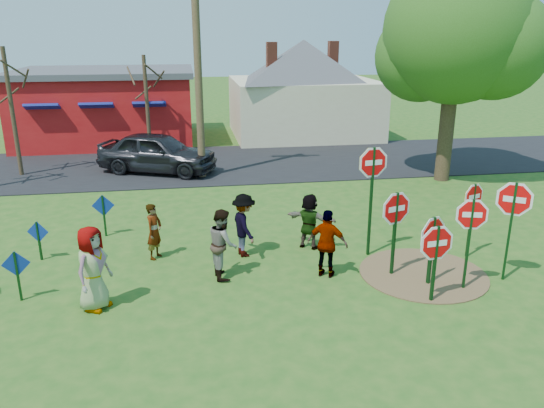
{
  "coord_description": "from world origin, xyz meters",
  "views": [
    {
      "loc": [
        -1.25,
        -12.47,
        5.91
      ],
      "look_at": [
        0.91,
        0.85,
        1.47
      ],
      "focal_mm": 35.0,
      "sensor_mm": 36.0,
      "label": 1
    }
  ],
  "objects": [
    {
      "name": "person_e",
      "position": [
        2.05,
        -0.71,
        0.87
      ],
      "size": [
        1.1,
        0.88,
        1.75
      ],
      "primitive_type": "imported",
      "rotation": [
        0.0,
        0.0,
        2.63
      ],
      "color": "#3D2650",
      "rests_on": "ground"
    },
    {
      "name": "person_d",
      "position": [
        0.15,
        0.92,
        0.88
      ],
      "size": [
        0.89,
        1.25,
        1.75
      ],
      "primitive_type": "imported",
      "rotation": [
        0.0,
        0.0,
        1.8
      ],
      "color": "#333337",
      "rests_on": "ground"
    },
    {
      "name": "ground",
      "position": [
        0.0,
        0.0,
        0.0
      ],
      "size": [
        120.0,
        120.0,
        0.0
      ],
      "primitive_type": "plane",
      "color": "#215518",
      "rests_on": "ground"
    },
    {
      "name": "stop_sign_b",
      "position": [
        3.52,
        0.42,
        2.31
      ],
      "size": [
        1.1,
        0.19,
        3.17
      ],
      "rotation": [
        0.0,
        0.0,
        0.16
      ],
      "color": "#0E3413",
      "rests_on": "ground"
    },
    {
      "name": "cream_house",
      "position": [
        5.5,
        18.0,
        2.92
      ],
      "size": [
        9.4,
        9.4,
        6.5
      ],
      "color": "beige",
      "rests_on": "ground"
    },
    {
      "name": "stop_sign_e",
      "position": [
        4.38,
        -1.54,
        1.21
      ],
      "size": [
        1.07,
        0.58,
        1.9
      ],
      "rotation": [
        0.0,
        0.0,
        0.49
      ],
      "color": "#0E3413",
      "rests_on": "ground"
    },
    {
      "name": "blue_diamond_c",
      "position": [
        -5.3,
        1.48,
        0.68
      ],
      "size": [
        0.58,
        0.16,
        1.1
      ],
      "rotation": [
        0.0,
        0.0,
        -0.24
      ],
      "color": "#0E3413",
      "rests_on": "ground"
    },
    {
      "name": "dirt_patch",
      "position": [
        4.5,
        -1.0,
        0.01
      ],
      "size": [
        3.2,
        3.2,
        0.03
      ],
      "primitive_type": "cylinder",
      "color": "brown",
      "rests_on": "ground"
    },
    {
      "name": "leafy_tree",
      "position": [
        9.22,
        7.33,
        5.59
      ],
      "size": [
        6.11,
        5.57,
        8.68
      ],
      "color": "#382819",
      "rests_on": "ground"
    },
    {
      "name": "person_f",
      "position": [
        2.03,
        1.18,
        0.8
      ],
      "size": [
        1.47,
        1.24,
        1.59
      ],
      "primitive_type": "imported",
      "rotation": [
        0.0,
        0.0,
        2.52
      ],
      "color": "#1E5928",
      "rests_on": "ground"
    },
    {
      "name": "stop_sign_d",
      "position": [
        6.15,
        -0.14,
        1.56
      ],
      "size": [
        0.88,
        0.36,
        2.19
      ],
      "rotation": [
        0.0,
        0.0,
        0.38
      ],
      "color": "#0E3413",
      "rests_on": "ground"
    },
    {
      "name": "road",
      "position": [
        0.0,
        11.5,
        0.02
      ],
      "size": [
        120.0,
        7.5,
        0.04
      ],
      "primitive_type": "cube",
      "color": "black",
      "rests_on": "ground"
    },
    {
      "name": "utility_pole",
      "position": [
        -0.69,
        9.29,
        5.18
      ],
      "size": [
        2.41,
        0.35,
        9.83
      ],
      "rotation": [
        0.0,
        0.0,
        -0.09
      ],
      "color": "#4C3823",
      "rests_on": "ground"
    },
    {
      "name": "suv",
      "position": [
        -2.55,
        10.35,
        0.9
      ],
      "size": [
        5.46,
        3.86,
        1.73
      ],
      "primitive_type": "imported",
      "rotation": [
        0.0,
        0.0,
        1.17
      ],
      "color": "#323238",
      "rests_on": "road"
    },
    {
      "name": "stop_sign_g",
      "position": [
        3.7,
        -0.89,
        1.59
      ],
      "size": [
        1.07,
        0.36,
        2.33
      ],
      "rotation": [
        0.0,
        0.0,
        0.31
      ],
      "color": "#0E3413",
      "rests_on": "ground"
    },
    {
      "name": "blue_diamond_d",
      "position": [
        -3.82,
        3.03,
        0.8
      ],
      "size": [
        0.66,
        0.06,
        1.29
      ],
      "rotation": [
        0.0,
        0.0,
        -0.02
      ],
      "color": "#0E3413",
      "rests_on": "ground"
    },
    {
      "name": "bare_tree_west",
      "position": [
        -8.31,
        10.82,
        3.43
      ],
      "size": [
        1.8,
        1.8,
        5.3
      ],
      "color": "#382819",
      "rests_on": "ground"
    },
    {
      "name": "blue_diamond_b",
      "position": [
        -5.2,
        -0.82,
        0.76
      ],
      "size": [
        0.61,
        0.1,
        1.22
      ],
      "rotation": [
        0.0,
        0.0,
        0.14
      ],
      "color": "#0E3413",
      "rests_on": "ground"
    },
    {
      "name": "red_building",
      "position": [
        -5.5,
        17.99,
        1.97
      ],
      "size": [
        9.4,
        7.69,
        3.9
      ],
      "color": "#A11011",
      "rests_on": "ground"
    },
    {
      "name": "stop_sign_f",
      "position": [
        6.34,
        -1.59,
        1.89
      ],
      "size": [
        0.95,
        0.65,
        2.66
      ],
      "rotation": [
        0.0,
        0.0,
        -0.6
      ],
      "color": "#0E3413",
      "rests_on": "ground"
    },
    {
      "name": "stop_sign_c",
      "position": [
        5.11,
        -1.9,
        1.66
      ],
      "size": [
        0.97,
        0.27,
        2.39
      ],
      "rotation": [
        0.0,
        0.0,
        -0.26
      ],
      "color": "#0E3413",
      "rests_on": "ground"
    },
    {
      "name": "stop_sign_a",
      "position": [
        4.08,
        -2.36,
        1.31
      ],
      "size": [
        1.09,
        0.14,
        1.98
      ],
      "rotation": [
        0.0,
        0.0,
        0.11
      ],
      "color": "#0E3413",
      "rests_on": "ground"
    },
    {
      "name": "person_b",
      "position": [
        -2.25,
        1.13,
        0.77
      ],
      "size": [
        0.59,
        0.67,
        1.54
      ],
      "primitive_type": "imported",
      "rotation": [
        0.0,
        0.0,
        1.07
      ],
      "color": "#2F7C6A",
      "rests_on": "ground"
    },
    {
      "name": "bare_tree_east",
      "position": [
        -3.05,
        13.42,
        3.12
      ],
      "size": [
        1.8,
        1.8,
        4.83
      ],
      "color": "#382819",
      "rests_on": "ground"
    },
    {
      "name": "person_c",
      "position": [
        -0.51,
        -0.29,
        0.88
      ],
      "size": [
        0.76,
        0.93,
        1.77
      ],
      "primitive_type": "imported",
      "rotation": [
        0.0,
        0.0,
        1.68
      ],
      "color": "brown",
      "rests_on": "ground"
    },
    {
      "name": "person_a",
      "position": [
        -3.43,
        -1.46,
        0.97
      ],
      "size": [
        1.01,
        1.12,
        1.93
      ],
      "primitive_type": "imported",
      "rotation": [
        0.0,
        0.0,
        1.04
      ],
      "color": "#4A5C95",
      "rests_on": "ground"
    }
  ]
}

